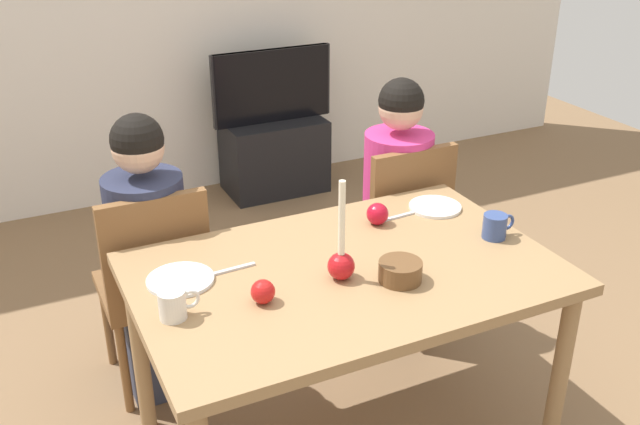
{
  "coord_description": "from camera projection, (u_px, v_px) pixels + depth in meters",
  "views": [
    {
      "loc": [
        -0.98,
        -1.85,
        1.96
      ],
      "look_at": [
        0.0,
        0.2,
        0.87
      ],
      "focal_mm": 40.67,
      "sensor_mm": 36.0,
      "label": 1
    }
  ],
  "objects": [
    {
      "name": "dining_table",
      "position": [
        346.0,
        290.0,
        2.44
      ],
      "size": [
        1.4,
        0.9,
        0.75
      ],
      "color": "#99754C",
      "rests_on": "ground"
    },
    {
      "name": "chair_left",
      "position": [
        155.0,
        280.0,
        2.8
      ],
      "size": [
        0.4,
        0.4,
        0.9
      ],
      "color": "brown",
      "rests_on": "ground"
    },
    {
      "name": "chair_right",
      "position": [
        399.0,
        225.0,
        3.23
      ],
      "size": [
        0.4,
        0.4,
        0.9
      ],
      "color": "brown",
      "rests_on": "ground"
    },
    {
      "name": "person_left_child",
      "position": [
        151.0,
        263.0,
        2.81
      ],
      "size": [
        0.3,
        0.3,
        1.17
      ],
      "color": "#33384C",
      "rests_on": "ground"
    },
    {
      "name": "person_right_child",
      "position": [
        396.0,
        210.0,
        3.24
      ],
      "size": [
        0.3,
        0.3,
        1.17
      ],
      "color": "#33384C",
      "rests_on": "ground"
    },
    {
      "name": "tv_stand",
      "position": [
        274.0,
        155.0,
        4.76
      ],
      "size": [
        0.64,
        0.4,
        0.48
      ],
      "primitive_type": "cube",
      "color": "black",
      "rests_on": "ground"
    },
    {
      "name": "tv",
      "position": [
        272.0,
        86.0,
        4.56
      ],
      "size": [
        0.79,
        0.05,
        0.46
      ],
      "color": "black",
      "rests_on": "tv_stand"
    },
    {
      "name": "candle_centerpiece",
      "position": [
        341.0,
        259.0,
        2.32
      ],
      "size": [
        0.09,
        0.09,
        0.34
      ],
      "color": "red",
      "rests_on": "dining_table"
    },
    {
      "name": "plate_left",
      "position": [
        180.0,
        280.0,
        2.33
      ],
      "size": [
        0.22,
        0.22,
        0.01
      ],
      "primitive_type": "cylinder",
      "color": "silver",
      "rests_on": "dining_table"
    },
    {
      "name": "plate_right",
      "position": [
        435.0,
        207.0,
        2.83
      ],
      "size": [
        0.2,
        0.2,
        0.01
      ],
      "primitive_type": "cylinder",
      "color": "white",
      "rests_on": "dining_table"
    },
    {
      "name": "mug_left",
      "position": [
        174.0,
        304.0,
        2.13
      ],
      "size": [
        0.13,
        0.08,
        0.09
      ],
      "color": "silver",
      "rests_on": "dining_table"
    },
    {
      "name": "mug_right",
      "position": [
        495.0,
        226.0,
        2.59
      ],
      "size": [
        0.13,
        0.09,
        0.09
      ],
      "color": "#33477F",
      "rests_on": "dining_table"
    },
    {
      "name": "fork_left",
      "position": [
        230.0,
        270.0,
        2.39
      ],
      "size": [
        0.18,
        0.02,
        0.01
      ],
      "primitive_type": "cube",
      "rotation": [
        0.0,
        0.0,
        0.06
      ],
      "color": "silver",
      "rests_on": "dining_table"
    },
    {
      "name": "fork_right",
      "position": [
        400.0,
        216.0,
        2.76
      ],
      "size": [
        0.18,
        0.03,
        0.01
      ],
      "primitive_type": "cube",
      "rotation": [
        0.0,
        0.0,
        0.07
      ],
      "color": "silver",
      "rests_on": "dining_table"
    },
    {
      "name": "bowl_walnuts",
      "position": [
        400.0,
        271.0,
        2.33
      ],
      "size": [
        0.14,
        0.14,
        0.07
      ],
      "primitive_type": "cylinder",
      "color": "brown",
      "rests_on": "dining_table"
    },
    {
      "name": "apple_near_candle",
      "position": [
        377.0,
        214.0,
        2.69
      ],
      "size": [
        0.08,
        0.08,
        0.08
      ],
      "primitive_type": "sphere",
      "color": "red",
      "rests_on": "dining_table"
    },
    {
      "name": "apple_by_left_plate",
      "position": [
        263.0,
        292.0,
        2.21
      ],
      "size": [
        0.08,
        0.08,
        0.08
      ],
      "primitive_type": "sphere",
      "color": "red",
      "rests_on": "dining_table"
    }
  ]
}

